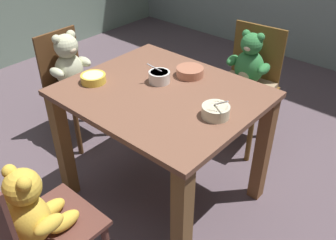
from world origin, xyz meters
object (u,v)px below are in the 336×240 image
(teddy_chair_far_center, at_px, (247,74))
(teddy_chair_near_left, at_px, (71,71))
(porridge_bowl_cream_near_right, at_px, (216,111))
(teddy_chair_near_front, at_px, (33,218))
(dining_table, at_px, (162,116))
(porridge_bowl_terracotta_far_center, at_px, (190,72))
(porridge_bowl_yellow_near_left, at_px, (93,78))
(porridge_bowl_white_center, at_px, (159,77))

(teddy_chair_far_center, relative_size, teddy_chair_near_left, 1.03)
(teddy_chair_far_center, distance_m, porridge_bowl_cream_near_right, 0.96)
(teddy_chair_near_front, distance_m, teddy_chair_near_left, 1.36)
(teddy_chair_near_left, bearing_deg, dining_table, -4.16)
(teddy_chair_near_front, relative_size, teddy_chair_far_center, 1.04)
(porridge_bowl_terracotta_far_center, bearing_deg, porridge_bowl_yellow_near_left, -130.74)
(teddy_chair_near_front, height_order, porridge_bowl_white_center, teddy_chair_near_front)
(teddy_chair_near_left, bearing_deg, teddy_chair_far_center, 38.75)
(porridge_bowl_yellow_near_left, bearing_deg, dining_table, 25.97)
(dining_table, relative_size, porridge_bowl_white_center, 8.36)
(teddy_chair_near_front, height_order, porridge_bowl_cream_near_right, teddy_chair_near_front)
(dining_table, bearing_deg, porridge_bowl_terracotta_far_center, 89.94)
(dining_table, distance_m, teddy_chair_near_left, 0.94)
(dining_table, distance_m, teddy_chair_far_center, 0.86)
(dining_table, xyz_separation_m, teddy_chair_near_front, (0.05, -0.87, -0.06))
(dining_table, height_order, porridge_bowl_cream_near_right, porridge_bowl_cream_near_right)
(teddy_chair_far_center, height_order, teddy_chair_near_left, teddy_chair_far_center)
(teddy_chair_near_left, height_order, porridge_bowl_cream_near_right, porridge_bowl_cream_near_right)
(teddy_chair_near_front, relative_size, porridge_bowl_white_center, 7.30)
(teddy_chair_far_center, height_order, porridge_bowl_cream_near_right, porridge_bowl_cream_near_right)
(teddy_chair_near_front, height_order, teddy_chair_far_center, teddy_chair_near_front)
(dining_table, relative_size, teddy_chair_near_left, 1.22)
(teddy_chair_near_front, distance_m, porridge_bowl_cream_near_right, 0.94)
(teddy_chair_near_front, bearing_deg, porridge_bowl_white_center, 7.98)
(teddy_chair_near_left, bearing_deg, porridge_bowl_yellow_near_left, -22.53)
(porridge_bowl_yellow_near_left, relative_size, porridge_bowl_white_center, 1.14)
(porridge_bowl_terracotta_far_center, relative_size, porridge_bowl_white_center, 1.29)
(dining_table, height_order, porridge_bowl_white_center, porridge_bowl_white_center)
(dining_table, relative_size, teddy_chair_far_center, 1.19)
(porridge_bowl_cream_near_right, distance_m, porridge_bowl_terracotta_far_center, 0.44)
(porridge_bowl_white_center, bearing_deg, porridge_bowl_cream_near_right, -10.76)
(teddy_chair_near_front, bearing_deg, teddy_chair_far_center, 0.34)
(teddy_chair_near_left, distance_m, porridge_bowl_yellow_near_left, 0.66)
(teddy_chair_far_center, relative_size, porridge_bowl_yellow_near_left, 6.14)
(teddy_chair_far_center, distance_m, teddy_chair_near_left, 1.26)
(dining_table, xyz_separation_m, porridge_bowl_yellow_near_left, (-0.36, -0.17, 0.18))
(teddy_chair_far_center, bearing_deg, porridge_bowl_white_center, -14.02)
(porridge_bowl_yellow_near_left, height_order, porridge_bowl_white_center, porridge_bowl_white_center)
(teddy_chair_near_left, bearing_deg, teddy_chair_near_front, -43.71)
(dining_table, height_order, teddy_chair_far_center, teddy_chair_far_center)
(porridge_bowl_cream_near_right, bearing_deg, porridge_bowl_white_center, 169.24)
(teddy_chair_far_center, distance_m, porridge_bowl_yellow_near_left, 1.13)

